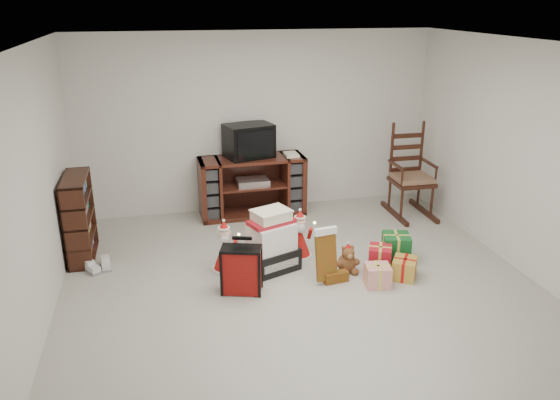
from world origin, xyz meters
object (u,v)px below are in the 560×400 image
at_px(santa_figurine, 300,239).
at_px(crt_television, 249,141).
at_px(rocking_chair, 409,182).
at_px(teddy_bear, 347,261).
at_px(bookshelf, 79,219).
at_px(gift_pile, 271,244).
at_px(red_suitcase, 242,270).
at_px(sneaker_pair, 99,266).
at_px(tv_stand, 252,186).
at_px(mrs_claus_figurine, 225,252).
at_px(gift_cluster, 394,263).

relative_size(santa_figurine, crt_television, 0.85).
bearing_deg(rocking_chair, teddy_bear, -133.12).
bearing_deg(bookshelf, crt_television, 23.25).
distance_m(gift_pile, red_suitcase, 0.61).
relative_size(red_suitcase, santa_figurine, 0.99).
xyz_separation_m(rocking_chair, teddy_bear, (-1.45, -1.53, -0.32)).
xyz_separation_m(rocking_chair, gift_pile, (-2.26, -1.27, -0.15)).
bearing_deg(sneaker_pair, tv_stand, 10.47).
distance_m(bookshelf, red_suitcase, 2.13).
distance_m(red_suitcase, mrs_claus_figurine, 0.53).
bearing_deg(teddy_bear, gift_cluster, -19.18).
relative_size(teddy_bear, gift_cluster, 0.36).
bearing_deg(teddy_bear, gift_pile, 162.13).
height_order(red_suitcase, santa_figurine, santa_figurine).
bearing_deg(bookshelf, gift_pile, -21.13).
height_order(santa_figurine, crt_television, crt_television).
xyz_separation_m(rocking_chair, crt_television, (-2.20, 0.48, 0.61)).
relative_size(santa_figurine, sneaker_pair, 1.78).
xyz_separation_m(tv_stand, gift_cluster, (1.20, -2.13, -0.28)).
bearing_deg(bookshelf, santa_figurine, -13.51).
height_order(gift_pile, red_suitcase, gift_pile).
distance_m(sneaker_pair, crt_television, 2.59).
bearing_deg(santa_figurine, sneaker_pair, 175.10).
height_order(tv_stand, mrs_claus_figurine, tv_stand).
bearing_deg(tv_stand, teddy_bear, -71.19).
bearing_deg(gift_pile, red_suitcase, -153.80).
bearing_deg(santa_figurine, red_suitcase, -140.33).
bearing_deg(red_suitcase, mrs_claus_figurine, 118.42).
distance_m(red_suitcase, gift_cluster, 1.71).
distance_m(gift_pile, santa_figurine, 0.45).
height_order(tv_stand, gift_cluster, tv_stand).
bearing_deg(bookshelf, mrs_claus_figurine, -24.92).
bearing_deg(mrs_claus_figurine, santa_figurine, 8.86).
bearing_deg(gift_pile, tv_stand, 65.94).
relative_size(gift_pile, gift_cluster, 0.79).
bearing_deg(santa_figurine, tv_stand, 101.21).
relative_size(gift_pile, mrs_claus_figurine, 1.15).
distance_m(tv_stand, gift_pile, 1.71).
bearing_deg(gift_pile, bookshelf, 137.83).
bearing_deg(gift_cluster, gift_pile, 161.64).
bearing_deg(crt_television, tv_stand, -72.01).
bearing_deg(bookshelf, red_suitcase, -36.56).
xyz_separation_m(teddy_bear, gift_cluster, (0.48, -0.17, -0.01)).
relative_size(rocking_chair, sneaker_pair, 3.93).
bearing_deg(tv_stand, gift_pile, -94.27).
height_order(mrs_claus_figurine, crt_television, crt_television).
bearing_deg(rocking_chair, sneaker_pair, -167.96).
relative_size(tv_stand, bookshelf, 1.48).
height_order(gift_pile, mrs_claus_figurine, gift_pile).
bearing_deg(mrs_claus_figurine, tv_stand, 69.58).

